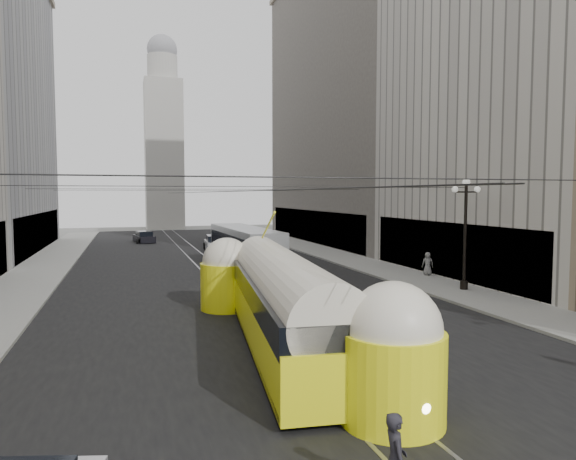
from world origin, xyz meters
TOP-DOWN VIEW (x-y plane):
  - road at (0.00, 32.50)m, footprint 20.00×85.00m
  - sidewalk_left at (-12.00, 36.00)m, footprint 4.00×72.00m
  - sidewalk_right at (12.00, 36.00)m, footprint 4.00×72.00m
  - rail_left at (-0.75, 32.50)m, footprint 0.12×85.00m
  - rail_right at (0.75, 32.50)m, footprint 0.12×85.00m
  - building_right_far at (20.00, 48.00)m, footprint 12.60×32.60m
  - distant_tower at (0.00, 80.00)m, footprint 6.00×6.00m
  - lamppost_right_mid at (12.60, 18.00)m, footprint 1.86×0.44m
  - catenary at (0.12, 31.49)m, footprint 25.00×72.00m
  - streetcar at (-0.50, 10.84)m, footprint 4.15×16.19m
  - city_bus at (2.42, 30.30)m, footprint 3.11×12.46m
  - sedan_white_far at (2.50, 43.69)m, footprint 2.39×5.07m
  - sedan_dark_far at (-4.10, 54.93)m, footprint 2.53×4.50m
  - pedestrian_crossing_b at (0.28, 4.43)m, footprint 0.92×1.07m
  - pedestrian_sidewalk_right at (13.48, 23.15)m, footprint 0.88×0.71m

SIDE VIEW (x-z plane):
  - road at x=0.00m, z-range -0.01..0.01m
  - rail_left at x=-0.75m, z-range -0.02..0.02m
  - rail_right at x=0.75m, z-range -0.02..0.02m
  - sidewalk_left at x=-12.00m, z-range 0.00..0.15m
  - sidewalk_right at x=12.00m, z-range 0.00..0.15m
  - sedan_dark_far at x=-4.10m, z-range -0.06..1.27m
  - sedan_white_far at x=2.50m, z-range -0.07..1.49m
  - pedestrian_sidewalk_right at x=13.48m, z-range 0.15..1.71m
  - pedestrian_crossing_b at x=0.28m, z-range 0.00..1.89m
  - city_bus at x=2.42m, z-range 0.15..3.29m
  - streetcar at x=-0.50m, z-range -0.04..3.53m
  - lamppost_right_mid at x=12.60m, z-range 0.56..6.93m
  - catenary at x=0.12m, z-range 5.77..6.00m
  - distant_tower at x=0.00m, z-range -0.71..30.65m
  - building_right_far at x=20.00m, z-range 0.01..32.61m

